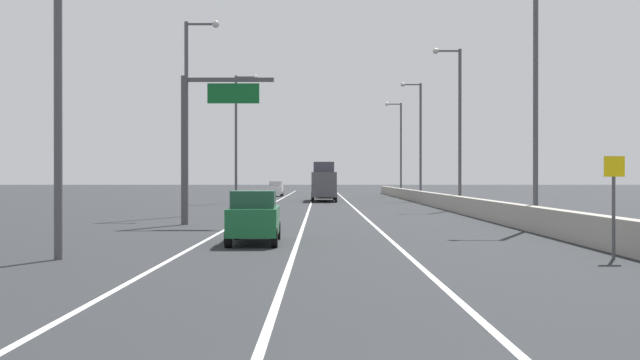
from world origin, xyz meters
TOP-DOWN VIEW (x-y plane):
  - ground_plane at (0.00, 64.00)m, footprint 320.00×320.00m
  - lane_stripe_left at (-5.50, 55.00)m, footprint 0.16×130.00m
  - lane_stripe_center at (-2.00, 55.00)m, footprint 0.16×130.00m
  - lane_stripe_right at (1.50, 55.00)m, footprint 0.16×130.00m
  - jersey_barrier_right at (8.29, 40.00)m, footprint 0.60×120.00m
  - overhead_sign_gantry at (-7.26, 29.74)m, footprint 4.68×0.36m
  - speed_advisory_sign at (7.39, 14.82)m, footprint 0.60×0.11m
  - lamp_post_right_second at (8.80, 27.59)m, footprint 2.14×0.44m
  - lamp_post_right_third at (8.98, 46.49)m, footprint 2.14×0.44m
  - lamp_post_right_fourth at (8.77, 65.39)m, footprint 2.14×0.44m
  - lamp_post_right_fifth at (8.96, 84.28)m, footprint 2.14×0.44m
  - lamp_post_left_near at (-8.54, 14.69)m, footprint 2.14×0.44m
  - lamp_post_left_mid at (-9.13, 37.37)m, footprint 2.14×0.44m
  - lamp_post_left_far at (-8.81, 60.05)m, footprint 2.14×0.44m
  - car_white_0 at (-6.77, 83.21)m, footprint 1.82×4.51m
  - car_yellow_1 at (-0.40, 76.15)m, footprint 1.89×4.67m
  - car_green_2 at (-3.55, 19.68)m, footprint 1.89×4.14m
  - box_truck at (-0.78, 65.40)m, footprint 2.46×9.27m

SIDE VIEW (x-z plane):
  - ground_plane at x=0.00m, z-range 0.00..0.00m
  - lane_stripe_left at x=-5.50m, z-range 0.00..0.00m
  - lane_stripe_center at x=-2.00m, z-range 0.00..0.00m
  - lane_stripe_right at x=1.50m, z-range 0.00..0.00m
  - jersey_barrier_right at x=8.29m, z-range 0.00..1.10m
  - car_green_2 at x=-3.55m, z-range 0.00..1.90m
  - car_white_0 at x=-6.77m, z-range 0.00..1.91m
  - car_yellow_1 at x=-0.40m, z-range 0.00..1.97m
  - speed_advisory_sign at x=7.39m, z-range 0.26..3.26m
  - box_truck at x=-0.78m, z-range -0.18..3.81m
  - overhead_sign_gantry at x=-7.26m, z-range 0.98..8.48m
  - lamp_post_right_second at x=8.80m, z-range 0.77..12.75m
  - lamp_post_right_third at x=8.98m, z-range 0.77..12.75m
  - lamp_post_right_fourth at x=8.77m, z-range 0.77..12.75m
  - lamp_post_right_fifth at x=8.96m, z-range 0.77..12.75m
  - lamp_post_left_near at x=-8.54m, z-range 0.77..12.75m
  - lamp_post_left_mid at x=-9.13m, z-range 0.77..12.75m
  - lamp_post_left_far at x=-8.81m, z-range 0.77..12.75m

